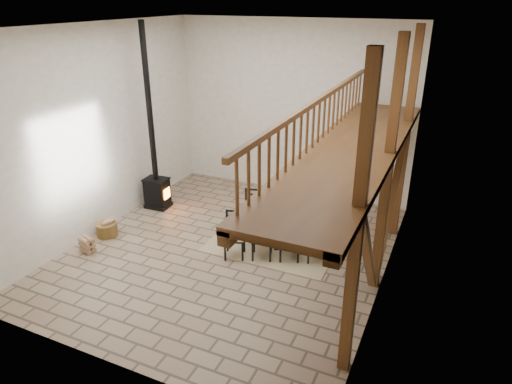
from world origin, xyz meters
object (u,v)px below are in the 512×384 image
at_px(dining_table, 277,228).
at_px(log_stack, 87,245).
at_px(wood_stove, 155,170).
at_px(log_basket, 107,229).

bearing_deg(dining_table, log_stack, -169.77).
xyz_separation_m(wood_stove, log_basket, (-0.17, -1.93, -0.94)).
bearing_deg(log_stack, log_basket, 98.50).
distance_m(dining_table, log_stack, 4.49).
xyz_separation_m(dining_table, log_basket, (-4.00, -1.44, -0.21)).
bearing_deg(log_basket, dining_table, 19.76).
bearing_deg(wood_stove, log_basket, -98.63).
xyz_separation_m(wood_stove, log_stack, (-0.05, -2.74, -0.94)).
xyz_separation_m(dining_table, wood_stove, (-3.83, 0.49, 0.73)).
relative_size(dining_table, log_stack, 6.54).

